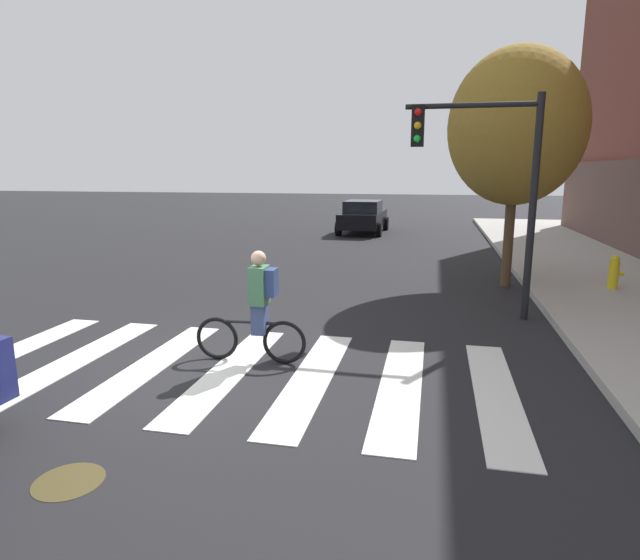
# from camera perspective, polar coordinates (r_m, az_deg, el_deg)

# --- Properties ---
(ground_plane) EXTENTS (120.00, 120.00, 0.00)m
(ground_plane) POSITION_cam_1_polar(r_m,az_deg,el_deg) (7.99, -13.09, -9.27)
(ground_plane) COLOR black
(crosswalk_stripes) EXTENTS (7.87, 3.75, 0.01)m
(crosswalk_stripes) POSITION_cam_1_polar(r_m,az_deg,el_deg) (7.80, -9.77, -9.62)
(crosswalk_stripes) COLOR silver
(crosswalk_stripes) RESTS_ON ground
(manhole_cover) EXTENTS (0.64, 0.64, 0.01)m
(manhole_cover) POSITION_cam_1_polar(r_m,az_deg,el_deg) (5.72, -25.48, -19.01)
(manhole_cover) COLOR #473D1E
(manhole_cover) RESTS_ON ground
(sedan_mid) EXTENTS (2.09, 4.34, 1.49)m
(sedan_mid) POSITION_cam_1_polar(r_m,az_deg,el_deg) (24.69, 4.69, 6.88)
(sedan_mid) COLOR black
(sedan_mid) RESTS_ON ground
(cyclist) EXTENTS (1.71, 0.37, 1.69)m
(cyclist) POSITION_cam_1_polar(r_m,az_deg,el_deg) (7.85, -6.76, -2.96)
(cyclist) COLOR black
(cyclist) RESTS_ON ground
(traffic_light_near) EXTENTS (2.47, 0.28, 4.20)m
(traffic_light_near) POSITION_cam_1_polar(r_m,az_deg,el_deg) (10.54, 17.74, 11.38)
(traffic_light_near) COLOR black
(traffic_light_near) RESTS_ON ground
(fire_hydrant) EXTENTS (0.33, 0.22, 0.78)m
(fire_hydrant) POSITION_cam_1_polar(r_m,az_deg,el_deg) (13.90, 29.14, 0.73)
(fire_hydrant) COLOR gold
(fire_hydrant) RESTS_ON sidewalk
(street_tree_near) EXTENTS (3.19, 3.19, 5.67)m
(street_tree_near) POSITION_cam_1_polar(r_m,az_deg,el_deg) (13.78, 20.44, 15.19)
(street_tree_near) COLOR #4C3823
(street_tree_near) RESTS_ON ground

